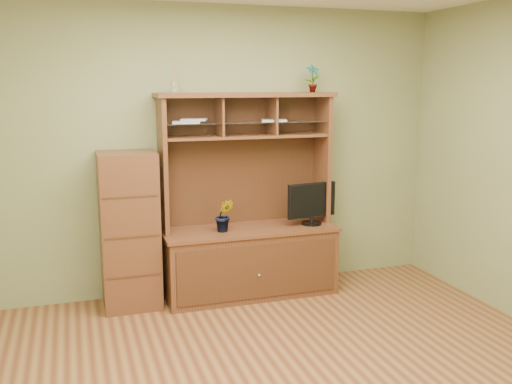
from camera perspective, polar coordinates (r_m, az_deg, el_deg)
name	(u,v)px	position (r m, az deg, el deg)	size (l,w,h in m)	color
room	(292,187)	(3.55, 3.63, 0.54)	(4.54, 4.04, 2.74)	#582D19
media_hutch	(249,240)	(5.41, -0.73, -4.84)	(1.66, 0.61, 1.90)	#401F12
monitor	(312,203)	(5.47, 5.61, -1.08)	(0.50, 0.19, 0.40)	black
orchid_plant	(224,215)	(5.20, -3.19, -2.34)	(0.17, 0.13, 0.30)	#2A5F20
top_plant	(312,78)	(5.52, 5.67, 11.25)	(0.14, 0.09, 0.26)	#316423
reed_diffuser	(174,81)	(5.13, -8.22, 10.91)	(0.05, 0.05, 0.26)	silver
magazines	(218,121)	(5.23, -3.81, 7.13)	(1.10, 0.24, 0.04)	#B1B0B5
side_cabinet	(130,231)	(5.19, -12.54, -3.79)	(0.50, 0.46, 1.40)	#401F12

